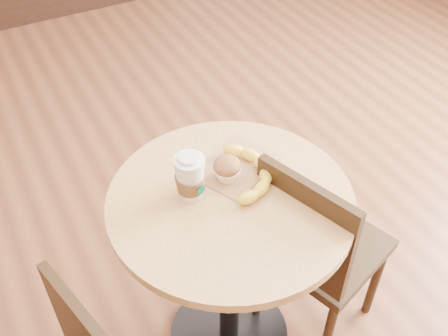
% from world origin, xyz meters
% --- Properties ---
extents(cafe_table, '(0.70, 0.70, 0.75)m').
position_xyz_m(cafe_table, '(0.09, 0.02, 0.53)').
color(cafe_table, black).
rests_on(cafe_table, ground).
extents(chair_right, '(0.46, 0.46, 0.82)m').
position_xyz_m(chair_right, '(0.36, -0.06, 0.45)').
color(chair_right, black).
rests_on(chair_right, ground).
extents(kraft_bag, '(0.29, 0.26, 0.00)m').
position_xyz_m(kraft_bag, '(0.16, 0.12, 0.75)').
color(kraft_bag, '#9F734D').
rests_on(kraft_bag, cafe_table).
extents(coffee_cup, '(0.09, 0.09, 0.15)m').
position_xyz_m(coffee_cup, '(-0.01, 0.08, 0.82)').
color(coffee_cup, silver).
rests_on(coffee_cup, cafe_table).
extents(muffin, '(0.08, 0.08, 0.07)m').
position_xyz_m(muffin, '(0.11, 0.09, 0.79)').
color(muffin, white).
rests_on(muffin, kraft_bag).
extents(banana, '(0.26, 0.31, 0.04)m').
position_xyz_m(banana, '(0.17, 0.07, 0.77)').
color(banana, yellow).
rests_on(banana, kraft_bag).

